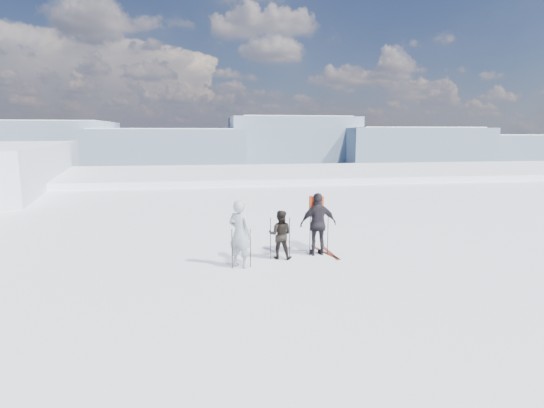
{
  "coord_description": "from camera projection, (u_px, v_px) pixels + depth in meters",
  "views": [
    {
      "loc": [
        -4.42,
        -8.72,
        3.85
      ],
      "look_at": [
        -2.44,
        3.0,
        1.88
      ],
      "focal_mm": 28.0,
      "sensor_mm": 36.0,
      "label": 1
    }
  ],
  "objects": [
    {
      "name": "lake_basin",
      "position": [
        250.0,
        244.0,
        40.08
      ],
      "size": [
        820.0,
        820.0,
        71.62
      ],
      "color": "white",
      "rests_on": "ground"
    },
    {
      "name": "skier_grey",
      "position": [
        240.0,
        234.0,
        12.25
      ],
      "size": [
        0.87,
        0.83,
        1.99
      ],
      "primitive_type": "imported",
      "rotation": [
        0.0,
        0.0,
        2.47
      ],
      "color": "#969DA3",
      "rests_on": "ground"
    },
    {
      "name": "skier_pack",
      "position": [
        318.0,
        224.0,
        13.5
      ],
      "size": [
        1.18,
        0.5,
        2.01
      ],
      "primitive_type": "imported",
      "rotation": [
        0.0,
        0.0,
        3.15
      ],
      "color": "black",
      "rests_on": "ground"
    },
    {
      "name": "far_mountain_range",
      "position": [
        232.0,
        144.0,
        458.25
      ],
      "size": [
        770.0,
        110.0,
        53.0
      ],
      "color": "slate",
      "rests_on": "ground"
    },
    {
      "name": "ski_poles",
      "position": [
        283.0,
        240.0,
        12.98
      ],
      "size": [
        3.16,
        0.94,
        1.36
      ],
      "color": "black",
      "rests_on": "ground"
    },
    {
      "name": "skier_dark",
      "position": [
        280.0,
        235.0,
        13.14
      ],
      "size": [
        0.89,
        0.78,
        1.53
      ],
      "primitive_type": "imported",
      "rotation": [
        0.0,
        0.0,
        2.82
      ],
      "color": "black",
      "rests_on": "ground"
    },
    {
      "name": "skis_loose",
      "position": [
        328.0,
        252.0,
        13.86
      ],
      "size": [
        0.5,
        1.7,
        0.03
      ],
      "color": "black",
      "rests_on": "ground"
    },
    {
      "name": "backpack",
      "position": [
        317.0,
        182.0,
        13.53
      ],
      "size": [
        0.43,
        0.24,
        0.66
      ],
      "primitive_type": "cube",
      "rotation": [
        0.0,
        0.0,
        3.15
      ],
      "color": "#E93E15",
      "rests_on": "skier_pack"
    }
  ]
}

